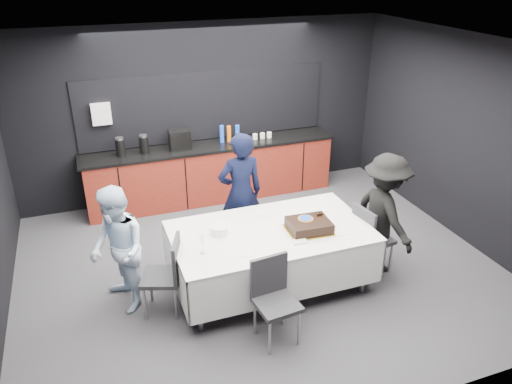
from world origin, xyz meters
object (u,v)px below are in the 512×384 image
(cake_assembly, at_px, (309,225))
(person_left, at_px, (118,250))
(person_center, at_px, (241,193))
(chair_right, at_px, (369,235))
(chair_near, at_px, (273,293))
(chair_left, at_px, (168,271))
(plate_stack, at_px, (219,230))
(champagne_flute, at_px, (202,241))
(person_right, at_px, (384,214))
(party_table, at_px, (270,240))

(cake_assembly, relative_size, person_left, 0.36)
(person_center, bearing_deg, chair_right, 139.59)
(chair_near, bearing_deg, chair_left, 140.55)
(chair_near, bearing_deg, plate_stack, 107.19)
(champagne_flute, relative_size, chair_right, 0.24)
(champagne_flute, xyz_separation_m, chair_near, (0.58, -0.62, -0.40))
(champagne_flute, distance_m, person_center, 1.41)
(chair_right, height_order, person_right, person_right)
(chair_left, bearing_deg, person_right, -1.50)
(party_table, distance_m, chair_right, 1.28)
(plate_stack, xyz_separation_m, person_left, (-1.14, 0.09, -0.09))
(champagne_flute, height_order, person_left, person_left)
(person_left, bearing_deg, chair_left, 46.69)
(cake_assembly, xyz_separation_m, chair_left, (-1.66, 0.11, -0.31))
(chair_left, height_order, person_right, person_right)
(cake_assembly, xyz_separation_m, plate_stack, (-1.01, 0.29, -0.01))
(cake_assembly, height_order, champagne_flute, champagne_flute)
(champagne_flute, distance_m, chair_right, 2.18)
(plate_stack, bearing_deg, person_center, 56.53)
(person_left, relative_size, person_right, 0.95)
(person_center, xyz_separation_m, person_right, (1.52, -1.05, -0.06))
(party_table, height_order, cake_assembly, cake_assembly)
(person_center, bearing_deg, person_right, 143.73)
(party_table, distance_m, person_left, 1.75)
(chair_left, bearing_deg, person_center, 39.73)
(champagne_flute, xyz_separation_m, person_left, (-0.85, 0.43, -0.19))
(cake_assembly, height_order, chair_left, cake_assembly)
(person_left, bearing_deg, party_table, 68.58)
(party_table, relative_size, chair_left, 2.51)
(plate_stack, bearing_deg, person_right, -6.94)
(party_table, relative_size, person_center, 1.38)
(chair_left, distance_m, person_right, 2.72)
(plate_stack, distance_m, champagne_flute, 0.46)
(person_center, bearing_deg, plate_stack, 54.93)
(person_left, bearing_deg, person_center, 99.01)
(plate_stack, relative_size, person_left, 0.14)
(party_table, xyz_separation_m, plate_stack, (-0.59, 0.13, 0.19))
(chair_left, bearing_deg, chair_right, -1.95)
(cake_assembly, bearing_deg, chair_right, 1.44)
(plate_stack, height_order, champagne_flute, champagne_flute)
(chair_right, distance_m, person_center, 1.73)
(party_table, relative_size, person_right, 1.48)
(party_table, bearing_deg, plate_stack, 167.52)
(chair_right, relative_size, chair_near, 1.00)
(cake_assembly, distance_m, plate_stack, 1.05)
(champagne_flute, relative_size, chair_left, 0.24)
(party_table, relative_size, champagne_flute, 10.36)
(party_table, distance_m, chair_left, 1.25)
(chair_near, relative_size, person_right, 0.59)
(person_right, bearing_deg, chair_right, 90.62)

